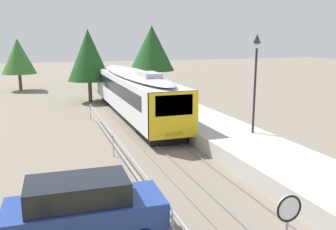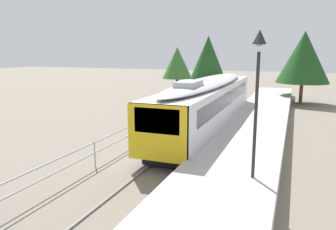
{
  "view_description": "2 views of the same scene",
  "coord_description": "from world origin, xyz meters",
  "px_view_note": "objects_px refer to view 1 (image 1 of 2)",
  "views": [
    {
      "loc": [
        -6.56,
        2.98,
        6.0
      ],
      "look_at": [
        0.0,
        21.9,
        1.8
      ],
      "focal_mm": 39.02,
      "sensor_mm": 36.0,
      "label": 1
    },
    {
      "loc": [
        5.53,
        7.87,
        5.53
      ],
      "look_at": [
        -1.0,
        24.9,
        2.0
      ],
      "focal_mm": 35.56,
      "sensor_mm": 36.0,
      "label": 2
    }
  ],
  "objects_px": {
    "platform_lamp_mid_platform": "(256,65)",
    "parked_suv_blue": "(84,210)",
    "speed_limit_sign": "(288,225)",
    "commuter_train": "(133,90)"
  },
  "relations": [
    {
      "from": "commuter_train",
      "to": "parked_suv_blue",
      "type": "xyz_separation_m",
      "value": [
        -5.65,
        -16.82,
        -1.08
      ]
    },
    {
      "from": "commuter_train",
      "to": "parked_suv_blue",
      "type": "relative_size",
      "value": 3.95
    },
    {
      "from": "commuter_train",
      "to": "platform_lamp_mid_platform",
      "type": "xyz_separation_m",
      "value": [
        4.28,
        -10.05,
        2.48
      ]
    },
    {
      "from": "platform_lamp_mid_platform",
      "to": "speed_limit_sign",
      "type": "height_order",
      "value": "platform_lamp_mid_platform"
    },
    {
      "from": "commuter_train",
      "to": "platform_lamp_mid_platform",
      "type": "relative_size",
      "value": 3.44
    },
    {
      "from": "speed_limit_sign",
      "to": "parked_suv_blue",
      "type": "xyz_separation_m",
      "value": [
        -3.82,
        4.29,
        -1.06
      ]
    },
    {
      "from": "platform_lamp_mid_platform",
      "to": "parked_suv_blue",
      "type": "xyz_separation_m",
      "value": [
        -9.93,
        -6.77,
        -3.56
      ]
    },
    {
      "from": "platform_lamp_mid_platform",
      "to": "parked_suv_blue",
      "type": "distance_m",
      "value": 12.54
    },
    {
      "from": "commuter_train",
      "to": "platform_lamp_mid_platform",
      "type": "bearing_deg",
      "value": -66.93
    },
    {
      "from": "platform_lamp_mid_platform",
      "to": "speed_limit_sign",
      "type": "relative_size",
      "value": 1.91
    }
  ]
}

